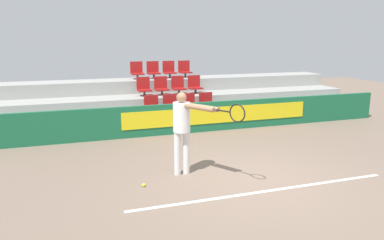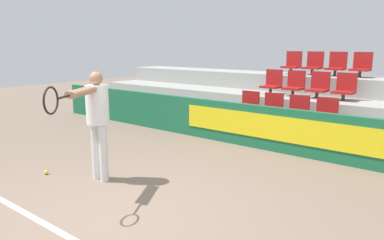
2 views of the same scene
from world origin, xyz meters
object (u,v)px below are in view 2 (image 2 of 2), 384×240
stadium_chair_3 (325,115)px  tennis_player (96,114)px  stadium_chair_10 (337,65)px  stadium_chair_2 (297,111)px  stadium_chair_1 (272,108)px  stadium_chair_0 (248,106)px  stadium_chair_8 (292,64)px  stadium_chair_6 (319,86)px  stadium_chair_9 (314,64)px  stadium_chair_5 (294,84)px  stadium_chair_4 (272,83)px  tennis_ball (46,172)px  stadium_chair_7 (345,88)px

stadium_chair_3 → tennis_player: tennis_player is taller
stadium_chair_10 → stadium_chair_2: bearing=-90.0°
stadium_chair_1 → stadium_chair_2: bearing=0.0°
stadium_chair_0 → tennis_player: bearing=-93.6°
stadium_chair_0 → stadium_chair_8: stadium_chair_8 is taller
stadium_chair_2 → stadium_chair_1: bearing=180.0°
stadium_chair_6 → stadium_chair_9: stadium_chair_9 is taller
stadium_chair_3 → tennis_player: size_ratio=0.36×
stadium_chair_1 → stadium_chair_5: bearing=90.0°
stadium_chair_4 → stadium_chair_8: (0.00, 1.10, 0.42)m
stadium_chair_2 → stadium_chair_6: (0.00, 1.10, 0.42)m
stadium_chair_10 → tennis_player: (-1.39, -6.11, -0.51)m
stadium_chair_6 → stadium_chair_2: bearing=-90.0°
stadium_chair_3 → stadium_chair_9: stadium_chair_9 is taller
stadium_chair_9 → stadium_chair_4: bearing=-117.5°
stadium_chair_0 → stadium_chair_4: bearing=90.0°
tennis_ball → stadium_chair_8: bearing=80.0°
stadium_chair_0 → stadium_chair_6: stadium_chair_6 is taller
stadium_chair_8 → tennis_ball: stadium_chair_8 is taller
stadium_chair_5 → stadium_chair_1: bearing=-90.0°
stadium_chair_10 → stadium_chair_5: bearing=-117.5°
stadium_chair_1 → stadium_chair_6: bearing=62.5°
stadium_chair_3 → stadium_chair_6: stadium_chair_6 is taller
stadium_chair_1 → stadium_chair_4: (-0.57, 1.10, 0.42)m
stadium_chair_7 → tennis_player: 5.38m
stadium_chair_2 → stadium_chair_7: stadium_chair_7 is taller
tennis_player → tennis_ball: size_ratio=24.84×
stadium_chair_9 → tennis_player: 6.19m
stadium_chair_6 → tennis_ball: (-2.29, -5.35, -1.08)m
stadium_chair_0 → stadium_chair_8: 2.35m
stadium_chair_1 → stadium_chair_3: same height
stadium_chair_8 → tennis_player: (-0.24, -6.11, -0.51)m
stadium_chair_3 → stadium_chair_6: 1.31m
stadium_chair_2 → stadium_chair_7: size_ratio=1.00×
tennis_ball → stadium_chair_6: bearing=66.9°
stadium_chair_2 → tennis_player: bearing=-109.5°
stadium_chair_6 → tennis_player: (-1.39, -5.01, -0.08)m
tennis_ball → tennis_player: bearing=20.8°
tennis_player → stadium_chair_3: bearing=33.0°
stadium_chair_0 → stadium_chair_7: bearing=32.6°
stadium_chair_2 → tennis_player: tennis_player is taller
stadium_chair_4 → stadium_chair_0: bearing=-90.0°
stadium_chair_4 → stadium_chair_10: (1.15, 1.10, 0.42)m
stadium_chair_1 → stadium_chair_9: bearing=90.0°
stadium_chair_4 → stadium_chair_10: 1.64m
stadium_chair_8 → tennis_ball: 6.72m
stadium_chair_3 → stadium_chair_7: size_ratio=1.00×
stadium_chair_3 → stadium_chair_6: (-0.57, 1.10, 0.42)m
stadium_chair_6 → stadium_chair_9: 1.31m
stadium_chair_5 → stadium_chair_10: (0.57, 1.10, 0.42)m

